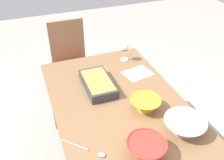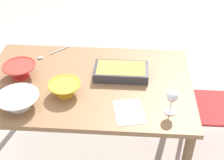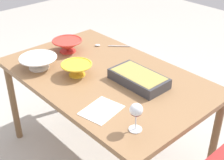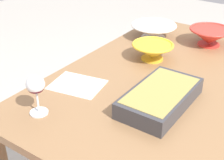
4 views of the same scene
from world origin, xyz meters
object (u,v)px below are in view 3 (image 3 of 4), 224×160
Objects in this scene: wine_glass at (136,112)px; serving_spoon at (106,45)px; casserole_dish at (139,78)px; serving_bowl at (67,45)px; dining_table at (105,83)px; small_bowl at (77,69)px; mixing_bowl at (38,62)px; napkin at (101,110)px.

serving_spoon is (-0.90, 0.59, -0.11)m from wine_glass.
serving_bowl is at bearing -175.38° from casserole_dish.
dining_table is 6.85× the size of small_bowl.
casserole_dish is 0.72m from mixing_bowl.
casserole_dish is 0.71m from serving_bowl.
serving_spoon is at bearing 146.96° from wine_glass.
wine_glass is at bearing -26.28° from dining_table.
casserole_dish is 1.68× the size of napkin.
mixing_bowl is at bearing -93.86° from serving_spoon.
casserole_dish is 1.78× the size of small_bowl.
mixing_bowl is at bearing -152.73° from small_bowl.
serving_spoon is at bearing 158.59° from casserole_dish.
mixing_bowl is 0.30m from small_bowl.
napkin is (0.65, -0.61, -0.01)m from serving_spoon.
wine_glass reaches higher than mixing_bowl.
napkin is at bearing -0.73° from mixing_bowl.
serving_bowl is (-1.03, 0.30, -0.06)m from wine_glass.
serving_bowl is (-0.71, -0.06, 0.02)m from casserole_dish.
wine_glass is 0.48m from casserole_dish.
small_bowl is 0.39m from serving_bowl.
wine_glass is 0.43× the size of casserole_dish.
napkin is (0.30, -0.29, 0.07)m from dining_table.
serving_bowl is at bearing 176.74° from dining_table.
mixing_bowl is (-0.39, -0.28, 0.12)m from dining_table.
casserole_dish reaches higher than serving_spoon.
dining_table is at bearing 36.09° from mixing_bowl.
dining_table is at bearing -41.96° from serving_spoon.
mixing_bowl is 0.32m from serving_bowl.
small_bowl is (-0.36, -0.23, 0.01)m from casserole_dish.
napkin is (-0.25, -0.02, -0.11)m from wine_glass.
wine_glass is 0.28m from napkin.
napkin is (0.78, -0.32, -0.05)m from serving_bowl.
serving_bowl reaches higher than small_bowl.
serving_spoon is (0.04, 0.60, -0.04)m from mixing_bowl.
small_bowl is at bearing -147.21° from casserole_dish.
small_bowl is 0.45m from napkin.
dining_table is 0.64m from wine_glass.
serving_bowl is at bearing 157.66° from napkin.
dining_table is at bearing -160.27° from casserole_dish.
serving_spoon is at bearing 86.14° from mixing_bowl.
casserole_dish is (-0.32, 0.36, -0.08)m from wine_glass.
wine_glass reaches higher than casserole_dish.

